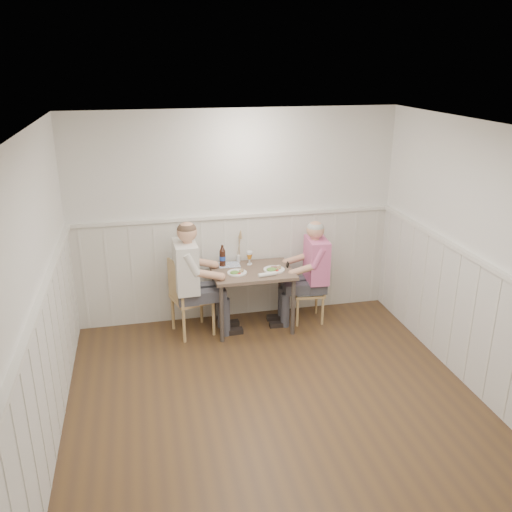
% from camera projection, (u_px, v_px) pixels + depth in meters
% --- Properties ---
extents(ground_plane, '(4.50, 4.50, 0.00)m').
position_uv_depth(ground_plane, '(282.00, 417.00, 5.02)').
color(ground_plane, '#4A3320').
extents(room_shell, '(4.04, 4.54, 2.60)m').
position_uv_depth(room_shell, '(285.00, 265.00, 4.50)').
color(room_shell, silver).
rests_on(room_shell, ground).
extents(wainscot, '(4.00, 4.49, 1.34)m').
position_uv_depth(wainscot, '(265.00, 318.00, 5.41)').
color(wainscot, silver).
rests_on(wainscot, ground).
extents(dining_table, '(0.96, 0.70, 0.75)m').
position_uv_depth(dining_table, '(252.00, 278.00, 6.50)').
color(dining_table, brown).
rests_on(dining_table, ground).
extents(chair_right, '(0.40, 0.40, 0.79)m').
position_uv_depth(chair_right, '(312.00, 289.00, 6.76)').
color(chair_right, tan).
rests_on(chair_right, ground).
extents(chair_left, '(0.54, 0.54, 0.93)m').
position_uv_depth(chair_left, '(188.00, 295.00, 6.39)').
color(chair_left, tan).
rests_on(chair_left, ground).
extents(man_in_pink, '(0.63, 0.44, 1.33)m').
position_uv_depth(man_in_pink, '(313.00, 280.00, 6.68)').
color(man_in_pink, '#3F3F47').
rests_on(man_in_pink, ground).
extents(diner_cream, '(0.67, 0.47, 1.44)m').
position_uv_depth(diner_cream, '(191.00, 289.00, 6.32)').
color(diner_cream, '#3F3F47').
rests_on(diner_cream, ground).
extents(plate_man, '(0.25, 0.25, 0.06)m').
position_uv_depth(plate_man, '(274.00, 269.00, 6.45)').
color(plate_man, white).
rests_on(plate_man, dining_table).
extents(plate_diner, '(0.23, 0.23, 0.06)m').
position_uv_depth(plate_diner, '(236.00, 272.00, 6.36)').
color(plate_diner, white).
rests_on(plate_diner, dining_table).
extents(beer_glass_a, '(0.07, 0.07, 0.17)m').
position_uv_depth(beer_glass_a, '(250.00, 255.00, 6.63)').
color(beer_glass_a, silver).
rests_on(beer_glass_a, dining_table).
extents(beer_glass_b, '(0.07, 0.07, 0.17)m').
position_uv_depth(beer_glass_b, '(249.00, 256.00, 6.60)').
color(beer_glass_b, silver).
rests_on(beer_glass_b, dining_table).
extents(beer_bottle, '(0.08, 0.08, 0.27)m').
position_uv_depth(beer_bottle, '(222.00, 257.00, 6.56)').
color(beer_bottle, '#321910').
rests_on(beer_bottle, dining_table).
extents(rolled_napkin, '(0.22, 0.08, 0.05)m').
position_uv_depth(rolled_napkin, '(267.00, 274.00, 6.28)').
color(rolled_napkin, white).
rests_on(rolled_napkin, dining_table).
extents(grass_vase, '(0.05, 0.05, 0.43)m').
position_uv_depth(grass_vase, '(238.00, 247.00, 6.67)').
color(grass_vase, silver).
rests_on(grass_vase, dining_table).
extents(gingham_mat, '(0.27, 0.22, 0.01)m').
position_uv_depth(gingham_mat, '(229.00, 265.00, 6.63)').
color(gingham_mat, '#667EB3').
rests_on(gingham_mat, dining_table).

